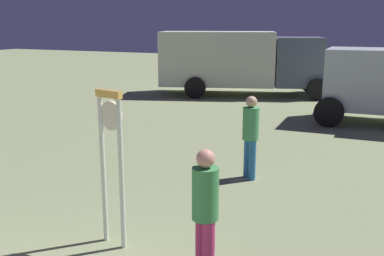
{
  "coord_description": "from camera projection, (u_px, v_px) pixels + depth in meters",
  "views": [
    {
      "loc": [
        3.34,
        -2.12,
        3.12
      ],
      "look_at": [
        -0.06,
        5.32,
        1.2
      ],
      "focal_mm": 41.78,
      "sensor_mm": 36.0,
      "label": 1
    }
  ],
  "objects": [
    {
      "name": "person_near_clock",
      "position": [
        205.0,
        209.0,
        5.37
      ],
      "size": [
        0.32,
        0.32,
        1.69
      ],
      "color": "#BB2E67",
      "rests_on": "ground_plane"
    },
    {
      "name": "person_distant",
      "position": [
        251.0,
        133.0,
        9.0
      ],
      "size": [
        0.33,
        0.33,
        1.72
      ],
      "color": "teal",
      "rests_on": "ground_plane"
    },
    {
      "name": "box_truck_far",
      "position": [
        238.0,
        60.0,
        19.67
      ],
      "size": [
        7.56,
        4.62,
        2.77
      ],
      "color": "silver",
      "rests_on": "ground_plane"
    },
    {
      "name": "standing_clock",
      "position": [
        112.0,
        152.0,
        6.18
      ],
      "size": [
        0.46,
        0.18,
        2.25
      ],
      "color": "white",
      "rests_on": "ground_plane"
    }
  ]
}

